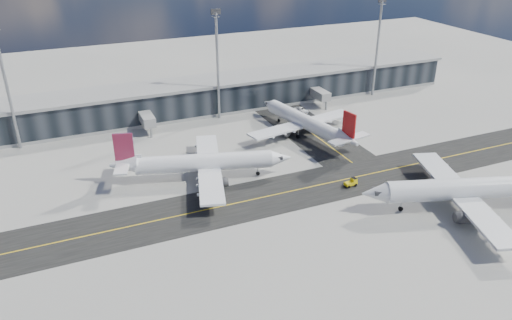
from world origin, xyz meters
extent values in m
plane|color=gray|center=(0.00, 0.00, 0.00)|extent=(300.00, 300.00, 0.00)
cube|color=black|center=(0.00, 4.00, 0.01)|extent=(180.00, 14.00, 0.02)
cube|color=black|center=(18.00, 35.00, 0.01)|extent=(14.00, 50.00, 0.02)
cube|color=yellow|center=(0.00, 4.00, 0.03)|extent=(180.00, 0.25, 0.01)
cube|color=yellow|center=(18.00, 35.00, 0.03)|extent=(0.25, 50.00, 0.01)
cube|color=black|center=(0.00, 55.00, 4.00)|extent=(150.00, 12.00, 8.00)
cube|color=gray|center=(0.00, 55.00, 8.40)|extent=(152.00, 13.00, 0.80)
cube|color=gray|center=(0.00, 55.00, 0.40)|extent=(150.00, 12.20, 0.80)
cube|color=gray|center=(-20.00, 47.00, 3.50)|extent=(3.00, 10.00, 2.40)
cylinder|color=gray|center=(-20.00, 42.00, 1.20)|extent=(0.60, 0.60, 2.40)
cube|color=gray|center=(30.00, 47.00, 3.50)|extent=(3.00, 10.00, 2.40)
cylinder|color=gray|center=(30.00, 42.00, 1.20)|extent=(0.60, 0.60, 2.40)
cylinder|color=gray|center=(-50.00, 48.00, 14.00)|extent=(0.70, 0.70, 28.00)
cylinder|color=gray|center=(0.00, 48.00, 14.00)|extent=(0.70, 0.70, 28.00)
cube|color=#2D2D30|center=(0.00, 48.00, 28.20)|extent=(2.50, 0.50, 1.40)
cylinder|color=gray|center=(50.00, 48.00, 14.00)|extent=(0.70, 0.70, 28.00)
cube|color=#2D2D30|center=(50.00, 48.00, 28.20)|extent=(2.50, 0.50, 1.40)
cylinder|color=white|center=(-14.47, 16.02, 3.72)|extent=(27.87, 11.20, 3.72)
cone|color=white|center=(0.75, 11.70, 3.72)|extent=(5.49, 4.85, 3.72)
cone|color=white|center=(-30.13, 20.46, 4.28)|extent=(6.39, 5.10, 3.72)
cube|color=white|center=(-13.57, 15.76, 2.79)|extent=(13.11, 31.71, 0.47)
cylinder|color=#2D2D30|center=(-11.15, 20.88, 1.77)|extent=(4.34, 3.13, 2.14)
cylinder|color=#2D2D30|center=(-14.20, 10.14, 1.77)|extent=(4.34, 3.13, 2.14)
cube|color=silver|center=(-11.15, 20.88, 2.51)|extent=(1.89, 0.87, 0.74)
cube|color=silver|center=(-14.20, 10.14, 2.51)|extent=(1.89, 0.87, 0.74)
cube|color=#73214A|center=(-29.69, 20.33, 8.19)|extent=(3.87, 1.47, 5.77)
cube|color=white|center=(-30.13, 20.46, 4.84)|extent=(5.55, 11.45, 0.33)
cube|color=#2D2D30|center=(0.30, 11.83, 4.09)|extent=(2.35, 2.48, 0.65)
cylinder|color=gray|center=(-3.72, 12.97, 1.12)|extent=(0.28, 0.28, 1.86)
cylinder|color=black|center=(-3.72, 12.97, 0.42)|extent=(0.89, 0.54, 0.84)
cylinder|color=black|center=(-14.60, 18.96, 0.51)|extent=(1.11, 0.73, 1.02)
cylinder|color=black|center=(-16.12, 13.58, 0.51)|extent=(1.11, 0.73, 1.02)
cylinder|color=white|center=(15.69, 28.38, 3.59)|extent=(8.53, 27.13, 3.59)
cone|color=white|center=(12.86, 43.38, 3.59)|extent=(4.36, 5.08, 3.59)
cone|color=white|center=(18.61, 12.94, 4.13)|extent=(4.53, 5.96, 3.59)
cube|color=white|center=(15.52, 29.26, 2.69)|extent=(30.83, 10.08, 0.45)
cylinder|color=#2D2D30|center=(10.06, 29.15, 1.71)|extent=(2.73, 4.09, 2.06)
cylinder|color=#2D2D30|center=(20.65, 31.15, 1.71)|extent=(2.73, 4.09, 2.06)
cube|color=silver|center=(10.06, 29.15, 2.42)|extent=(0.69, 1.83, 0.72)
cube|color=silver|center=(20.65, 31.15, 2.42)|extent=(0.69, 1.83, 0.72)
cube|color=#A20B0D|center=(18.52, 13.38, 7.90)|extent=(1.10, 3.78, 5.57)
cube|color=white|center=(18.61, 12.94, 4.67)|extent=(11.05, 4.47, 0.31)
cube|color=#2D2D30|center=(12.94, 42.94, 3.95)|extent=(2.27, 2.13, 0.63)
cylinder|color=gray|center=(13.69, 38.97, 1.08)|extent=(0.25, 0.25, 1.80)
cylinder|color=black|center=(13.69, 38.97, 0.40)|extent=(0.46, 0.85, 0.81)
cylinder|color=black|center=(13.21, 27.00, 0.49)|extent=(0.62, 1.05, 0.99)
cylinder|color=black|center=(18.50, 28.00, 0.49)|extent=(0.62, 1.05, 0.99)
cylinder|color=silver|center=(26.65, -14.44, 4.08)|extent=(30.39, 13.28, 4.08)
cone|color=silver|center=(10.14, -9.12, 4.08)|extent=(6.11, 5.45, 4.08)
cube|color=silver|center=(25.68, -14.13, 3.06)|extent=(15.50, 34.59, 0.51)
cylinder|color=#2D2D30|center=(22.83, -19.65, 1.94)|extent=(4.80, 3.55, 2.35)
cylinder|color=#2D2D30|center=(26.59, -7.99, 1.94)|extent=(4.80, 3.55, 2.35)
cube|color=silver|center=(22.83, -19.65, 2.76)|extent=(2.07, 1.01, 0.82)
cube|color=silver|center=(26.59, -7.99, 2.76)|extent=(2.07, 1.01, 0.82)
cube|color=#2D2D30|center=(10.63, -9.28, 4.49)|extent=(2.63, 2.76, 0.71)
cylinder|color=gray|center=(15.00, -10.69, 1.22)|extent=(0.31, 0.31, 2.04)
cylinder|color=black|center=(15.00, -10.69, 0.46)|extent=(0.98, 0.62, 0.92)
cylinder|color=black|center=(26.69, -17.67, 0.56)|extent=(1.22, 0.83, 1.12)
cylinder|color=black|center=(28.56, -11.84, 0.56)|extent=(1.22, 0.83, 1.12)
cube|color=yellow|center=(11.68, 1.11, 0.66)|extent=(2.72, 1.41, 0.62)
cube|color=yellow|center=(12.48, 1.17, 1.23)|extent=(1.05, 1.21, 0.79)
cube|color=black|center=(12.48, 1.17, 1.54)|extent=(0.95, 1.16, 0.22)
cylinder|color=black|center=(12.52, 1.74, 0.31)|extent=(0.63, 0.26, 0.62)
cylinder|color=black|center=(12.60, 0.60, 0.31)|extent=(0.63, 0.26, 0.62)
cylinder|color=black|center=(10.77, 1.62, 0.31)|extent=(0.63, 0.26, 0.62)
cylinder|color=black|center=(10.85, 0.48, 0.31)|extent=(0.63, 0.26, 0.62)
imported|color=white|center=(22.49, 43.05, 0.66)|extent=(3.98, 5.26, 1.33)
camera|label=1|loc=(-41.13, -73.00, 49.27)|focal=35.00mm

